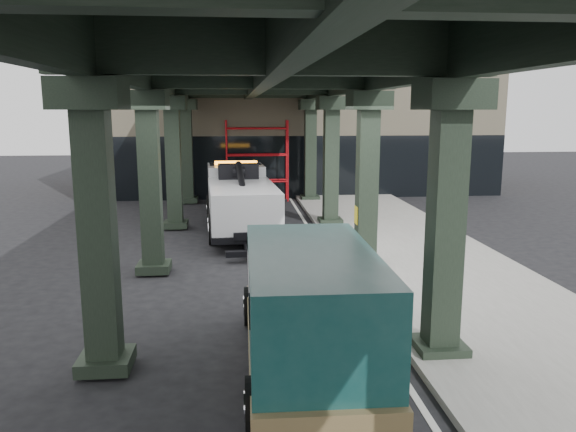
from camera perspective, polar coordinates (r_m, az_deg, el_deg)
ground at (r=14.19m, az=-0.71°, el=-7.74°), size 90.00×90.00×0.00m
sidewalk at (r=16.99m, az=14.07°, el=-4.69°), size 5.00×40.00×0.15m
lane_stripe at (r=16.30m, az=4.70°, el=-5.30°), size 0.12×38.00×0.01m
viaduct at (r=15.46m, az=-2.91°, el=14.29°), size 7.40×32.00×6.40m
building at (r=33.56m, az=-0.11°, el=9.89°), size 22.00×10.00×8.00m
scaffolding at (r=28.19m, az=-3.17°, el=5.86°), size 3.08×0.88×4.00m
tow_truck at (r=21.16m, az=-4.97°, el=1.93°), size 2.74×8.08×2.61m
towed_van at (r=9.69m, az=2.14°, el=-9.10°), size 2.31×5.60×2.26m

